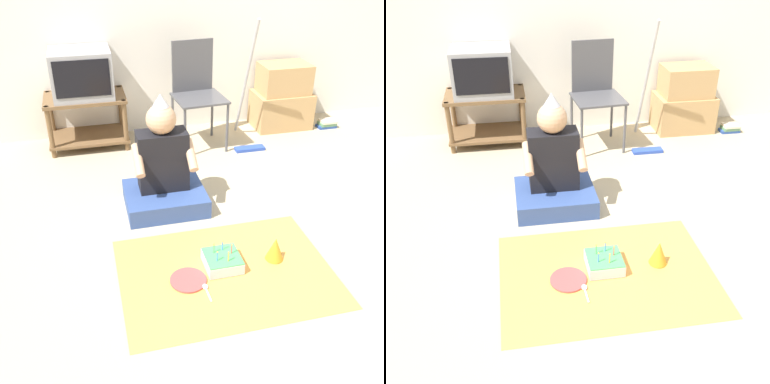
# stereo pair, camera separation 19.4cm
# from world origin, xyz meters

# --- Properties ---
(ground_plane) EXTENTS (16.00, 16.00, 0.00)m
(ground_plane) POSITION_xyz_m (0.00, 0.00, 0.00)
(ground_plane) COLOR tan
(tv_stand) EXTENTS (0.73, 0.47, 0.48)m
(tv_stand) POSITION_xyz_m (-1.16, 1.95, 0.29)
(tv_stand) COLOR brown
(tv_stand) RESTS_ON ground_plane
(tv) EXTENTS (0.52, 0.45, 0.41)m
(tv) POSITION_xyz_m (-1.16, 1.95, 0.69)
(tv) COLOR #99999E
(tv) RESTS_ON tv_stand
(folding_chair) EXTENTS (0.47, 0.46, 0.94)m
(folding_chair) POSITION_xyz_m (-0.16, 1.77, 0.55)
(folding_chair) COLOR #4C4C51
(folding_chair) RESTS_ON ground_plane
(cardboard_box_stack) EXTENTS (0.57, 0.40, 0.65)m
(cardboard_box_stack) POSITION_xyz_m (0.79, 1.96, 0.30)
(cardboard_box_stack) COLOR tan
(cardboard_box_stack) RESTS_ON ground_plane
(dust_mop) EXTENTS (0.28, 0.48, 1.17)m
(dust_mop) POSITION_xyz_m (0.28, 1.59, 0.34)
(dust_mop) COLOR #2D4CB2
(dust_mop) RESTS_ON ground_plane
(book_pile) EXTENTS (0.19, 0.13, 0.08)m
(book_pile) POSITION_xyz_m (1.25, 1.80, 0.04)
(book_pile) COLOR #284793
(book_pile) RESTS_ON ground_plane
(person_seated) EXTENTS (0.58, 0.48, 0.86)m
(person_seated) POSITION_xyz_m (-0.67, 0.73, 0.27)
(person_seated) COLOR #334C8C
(person_seated) RESTS_ON ground_plane
(party_cloth) EXTENTS (1.29, 0.94, 0.01)m
(party_cloth) POSITION_xyz_m (-0.45, -0.11, 0.00)
(party_cloth) COLOR #EFA84C
(party_cloth) RESTS_ON ground_plane
(birthday_cake) EXTENTS (0.22, 0.22, 0.15)m
(birthday_cake) POSITION_xyz_m (-0.46, -0.06, 0.05)
(birthday_cake) COLOR silver
(birthday_cake) RESTS_ON party_cloth
(party_hat_blue) EXTENTS (0.11, 0.11, 0.15)m
(party_hat_blue) POSITION_xyz_m (-0.12, -0.06, 0.08)
(party_hat_blue) COLOR gold
(party_hat_blue) RESTS_ON party_cloth
(paper_plate) EXTENTS (0.22, 0.22, 0.01)m
(paper_plate) POSITION_xyz_m (-0.69, -0.14, 0.01)
(paper_plate) COLOR #D84C4C
(paper_plate) RESTS_ON party_cloth
(plastic_spoon_near) EXTENTS (0.04, 0.15, 0.01)m
(plastic_spoon_near) POSITION_xyz_m (-0.61, -0.23, 0.01)
(plastic_spoon_near) COLOR white
(plastic_spoon_near) RESTS_ON party_cloth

